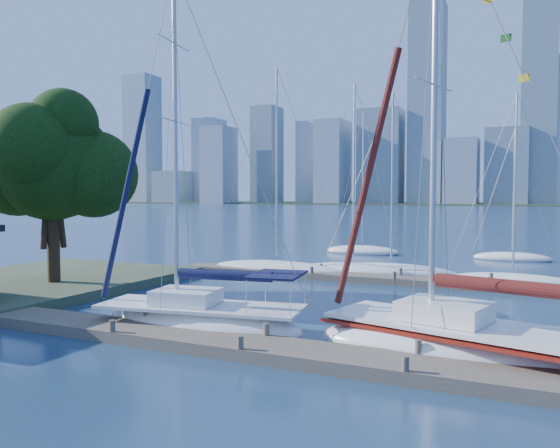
% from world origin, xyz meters
% --- Properties ---
extents(ground, '(700.00, 700.00, 0.00)m').
position_xyz_m(ground, '(0.00, 0.00, 0.00)').
color(ground, '#172E4A').
rests_on(ground, ground).
extents(near_dock, '(26.00, 2.00, 0.40)m').
position_xyz_m(near_dock, '(0.00, 0.00, 0.20)').
color(near_dock, brown).
rests_on(near_dock, ground).
extents(far_dock, '(30.00, 1.80, 0.36)m').
position_xyz_m(far_dock, '(2.00, 16.00, 0.18)').
color(far_dock, brown).
rests_on(far_dock, ground).
extents(far_shore, '(800.00, 100.00, 1.50)m').
position_xyz_m(far_shore, '(0.00, 320.00, 0.00)').
color(far_shore, '#38472D').
rests_on(far_shore, ground).
extents(tree, '(8.17, 7.43, 10.47)m').
position_xyz_m(tree, '(-14.88, 5.73, 6.95)').
color(tree, black).
rests_on(tree, ground).
extents(sailboat_navy, '(8.62, 3.97, 14.02)m').
position_xyz_m(sailboat_navy, '(-3.22, 1.84, 1.12)').
color(sailboat_navy, white).
rests_on(sailboat_navy, ground).
extents(sailboat_maroon, '(9.75, 5.23, 15.31)m').
position_xyz_m(sailboat_maroon, '(6.12, 2.29, 1.14)').
color(sailboat_maroon, white).
rests_on(sailboat_maroon, ground).
extents(bg_boat_0, '(9.66, 4.57, 13.62)m').
position_xyz_m(bg_boat_0, '(-7.08, 16.79, 0.27)').
color(bg_boat_0, white).
rests_on(bg_boat_0, ground).
extents(bg_boat_1, '(7.65, 3.25, 12.41)m').
position_xyz_m(bg_boat_1, '(-2.27, 18.02, 0.27)').
color(bg_boat_1, white).
rests_on(bg_boat_1, ground).
extents(bg_boat_2, '(8.74, 5.22, 11.92)m').
position_xyz_m(bg_boat_2, '(-0.10, 19.12, 0.25)').
color(bg_boat_2, white).
rests_on(bg_boat_2, ground).
extents(bg_boat_3, '(7.31, 3.15, 11.12)m').
position_xyz_m(bg_boat_3, '(7.07, 18.35, 0.22)').
color(bg_boat_3, white).
rests_on(bg_boat_3, ground).
extents(bg_boat_6, '(6.80, 4.64, 12.61)m').
position_xyz_m(bg_boat_6, '(-5.37, 30.68, 0.26)').
color(bg_boat_6, white).
rests_on(bg_boat_6, ground).
extents(bg_boat_7, '(6.04, 3.08, 10.51)m').
position_xyz_m(bg_boat_7, '(6.64, 30.89, 0.22)').
color(bg_boat_7, white).
rests_on(bg_boat_7, ground).
extents(skyline, '(503.57, 51.31, 108.43)m').
position_xyz_m(skyline, '(15.24, 290.53, 34.91)').
color(skyline, gray).
rests_on(skyline, ground).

